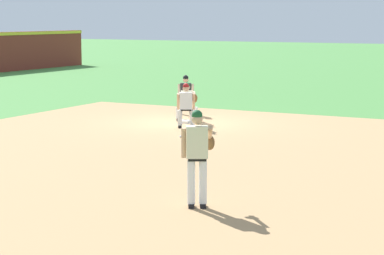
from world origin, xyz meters
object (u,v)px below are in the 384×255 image
Objects in this scene: pitcher at (198,152)px; baserunner at (186,104)px; baseball at (181,137)px; umpire at (186,93)px; first_baseman at (187,100)px; first_base_bag at (185,122)px.

baserunner is at bearing 29.40° from pitcher.
baseball is 5.47m from umpire.
baseball is at bearing -153.49° from umpire.
pitcher is 11.88m from first_baseman.
first_baseman is at bearing -150.03° from umpire.
first_baseman is at bearing 24.80° from baseball.
umpire is (11.94, 6.65, -0.27)m from pitcher.
first_base_bag is at bearing -159.98° from first_baseman.
pitcher is 1.39× the size of first_baseman.
pitcher is at bearing -150.88° from umpire.
first_baseman is 1.63m from baserunner.
pitcher is at bearing -150.60° from baserunner.
umpire is (4.85, 2.42, 0.76)m from baseball.
umpire is (3.01, 1.62, 0.00)m from baserunner.
first_baseman reaches higher than baseball.
baseball is (-2.85, -1.36, -0.01)m from first_base_bag.
baseball is 0.06× the size of first_baseman.
pitcher reaches higher than umpire.
first_base_bag is at bearing 25.53° from baseball.
pitcher is at bearing -149.16° from baseball.
first_baseman reaches higher than first_base_bag.
pitcher reaches higher than baserunner.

